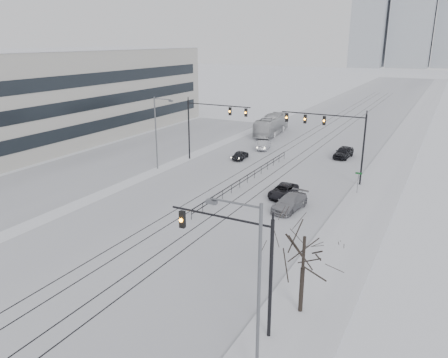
% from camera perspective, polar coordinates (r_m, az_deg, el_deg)
% --- Properties ---
extents(ground, '(500.00, 500.00, 0.00)m').
position_cam_1_polar(ground, '(28.16, -24.97, -17.69)').
color(ground, white).
rests_on(ground, ground).
extents(road, '(22.00, 260.00, 0.02)m').
position_cam_1_polar(road, '(77.08, 12.53, 5.70)').
color(road, silver).
rests_on(road, ground).
extents(sidewalk_east, '(5.00, 260.00, 0.16)m').
position_cam_1_polar(sidewalk_east, '(74.78, 22.54, 4.45)').
color(sidewalk_east, silver).
rests_on(sidewalk_east, ground).
extents(curb, '(0.10, 260.00, 0.12)m').
position_cam_1_polar(curb, '(75.02, 20.69, 4.68)').
color(curb, gray).
rests_on(curb, ground).
extents(parking_strip, '(14.00, 60.00, 0.03)m').
position_cam_1_polar(parking_strip, '(64.07, -11.46, 3.36)').
color(parking_strip, silver).
rests_on(parking_strip, ground).
extents(tram_rails, '(5.30, 180.00, 0.01)m').
position_cam_1_polar(tram_rails, '(58.52, 7.19, 2.22)').
color(tram_rails, black).
rests_on(tram_rails, ground).
extents(office_building, '(20.20, 62.20, 14.11)m').
position_cam_1_polar(office_building, '(75.37, -22.66, 9.94)').
color(office_building, '#BBB8B0').
rests_on(office_building, ground).
extents(skyline, '(96.00, 48.00, 72.00)m').
position_cam_1_polar(skyline, '(287.29, 26.38, 19.06)').
color(skyline, '#9BA2AA').
rests_on(skyline, ground).
extents(traffic_mast_near, '(6.10, 0.37, 7.00)m').
position_cam_1_polar(traffic_mast_near, '(23.58, 2.50, -10.09)').
color(traffic_mast_near, black).
rests_on(traffic_mast_near, ground).
extents(traffic_mast_ne, '(9.60, 0.37, 8.00)m').
position_cam_1_polar(traffic_mast_ne, '(50.21, 14.13, 5.96)').
color(traffic_mast_ne, black).
rests_on(traffic_mast_ne, ground).
extents(traffic_mast_nw, '(9.10, 0.37, 8.00)m').
position_cam_1_polar(traffic_mast_nw, '(57.29, -2.11, 7.70)').
color(traffic_mast_nw, black).
rests_on(traffic_mast_nw, ground).
extents(street_light_east, '(2.73, 0.25, 9.00)m').
position_cam_1_polar(street_light_east, '(20.20, 3.81, -13.15)').
color(street_light_east, '#595B60').
rests_on(street_light_east, ground).
extents(street_light_west, '(2.73, 0.25, 9.00)m').
position_cam_1_polar(street_light_west, '(54.40, -8.66, 6.58)').
color(street_light_west, '#595B60').
rests_on(street_light_west, ground).
extents(bare_tree, '(4.40, 4.40, 6.10)m').
position_cam_1_polar(bare_tree, '(25.37, 10.44, -8.46)').
color(bare_tree, black).
rests_on(bare_tree, ground).
extents(median_fence, '(0.06, 24.00, 1.00)m').
position_cam_1_polar(median_fence, '(49.51, 3.07, 0.05)').
color(median_fence, black).
rests_on(median_fence, ground).
extents(street_sign, '(0.70, 0.06, 2.40)m').
position_cam_1_polar(street_sign, '(47.67, 17.11, -0.08)').
color(street_sign, '#595B60').
rests_on(street_sign, ground).
extents(sedan_sb_inner, '(1.78, 3.69, 1.21)m').
position_cam_1_polar(sedan_sb_inner, '(59.40, 2.16, 3.16)').
color(sedan_sb_inner, black).
rests_on(sedan_sb_inner, ground).
extents(sedan_sb_outer, '(2.23, 4.40, 1.38)m').
position_cam_1_polar(sedan_sb_outer, '(65.11, 5.22, 4.48)').
color(sedan_sb_outer, '#A8A9B0').
rests_on(sedan_sb_outer, ground).
extents(sedan_nb_front, '(2.20, 4.55, 1.25)m').
position_cam_1_polar(sedan_nb_front, '(45.59, 7.73, -1.54)').
color(sedan_nb_front, black).
rests_on(sedan_nb_front, ground).
extents(sedan_nb_right, '(2.61, 5.16, 1.44)m').
position_cam_1_polar(sedan_nb_right, '(42.14, 8.57, -3.08)').
color(sedan_nb_right, gray).
rests_on(sedan_nb_right, ground).
extents(sedan_nb_far, '(2.22, 4.71, 1.56)m').
position_cam_1_polar(sedan_nb_far, '(62.28, 15.34, 3.39)').
color(sedan_nb_far, black).
rests_on(sedan_nb_far, ground).
extents(box_truck, '(3.65, 11.83, 3.25)m').
position_cam_1_polar(box_truck, '(75.30, 6.21, 6.99)').
color(box_truck, silver).
rests_on(box_truck, ground).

